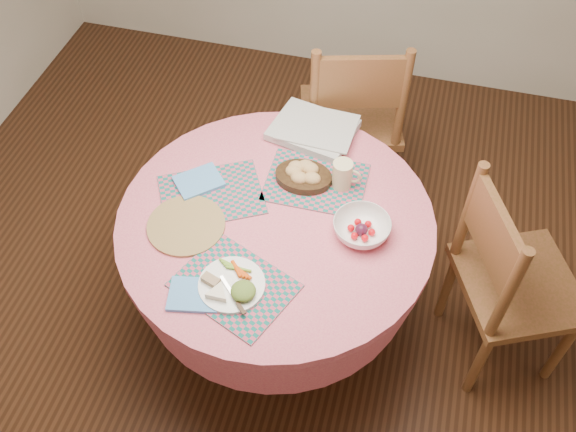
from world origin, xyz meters
name	(u,v)px	position (x,y,z in m)	size (l,w,h in m)	color
ground	(278,318)	(0.00, 0.00, 0.00)	(4.00, 4.00, 0.00)	#331C0F
dining_table	(276,248)	(0.00, 0.00, 0.56)	(1.24, 1.24, 0.75)	#E56B7B
chair_right	(508,280)	(0.93, 0.10, 0.53)	(0.61, 0.62, 1.02)	brown
chair_back	(352,118)	(0.14, 0.87, 0.55)	(0.59, 0.58, 1.05)	brown
placemat_front	(234,285)	(-0.06, -0.34, 0.75)	(0.40, 0.30, 0.01)	#11645D
placemat_left	(211,195)	(-0.28, 0.05, 0.75)	(0.40, 0.30, 0.01)	#11645D
placemat_back	(316,182)	(0.11, 0.22, 0.75)	(0.40, 0.30, 0.01)	#11645D
wicker_trivet	(186,225)	(-0.32, -0.13, 0.76)	(0.30, 0.30, 0.01)	olive
napkin_near	(194,295)	(-0.18, -0.41, 0.76)	(0.18, 0.14, 0.01)	#5493D8
napkin_far	(199,181)	(-0.35, 0.10, 0.76)	(0.18, 0.14, 0.01)	#5493D8
dinner_plate	(233,285)	(-0.06, -0.35, 0.77)	(0.24, 0.24, 0.05)	white
bread_bowl	(303,174)	(0.06, 0.22, 0.79)	(0.23, 0.23, 0.08)	black
latte_mug	(343,174)	(0.21, 0.23, 0.82)	(0.12, 0.08, 0.12)	beige
fruit_bowl	(362,228)	(0.33, 0.01, 0.78)	(0.23, 0.23, 0.07)	white
newspaper_stack	(314,129)	(0.03, 0.50, 0.78)	(0.39, 0.33, 0.04)	silver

